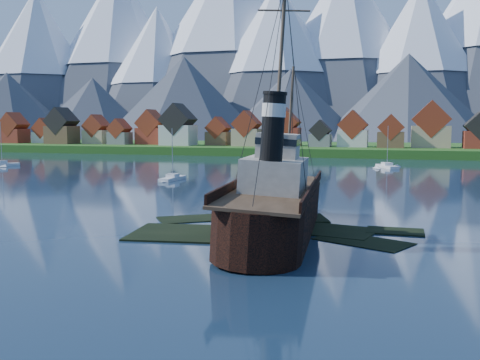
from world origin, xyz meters
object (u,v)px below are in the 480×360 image
(tugboat_wreck, at_px, (277,202))
(sailboat_b, at_px, (2,165))
(sailboat_c, at_px, (269,166))
(sailboat_a, at_px, (173,179))
(sailboat_e, at_px, (387,167))

(tugboat_wreck, relative_size, sailboat_b, 2.58)
(sailboat_b, relative_size, sailboat_c, 1.09)
(tugboat_wreck, xyz_separation_m, sailboat_a, (-32.70, 46.71, -3.06))
(sailboat_a, relative_size, sailboat_c, 0.94)
(sailboat_b, distance_m, sailboat_c, 73.90)
(sailboat_a, bearing_deg, sailboat_e, 48.34)
(sailboat_a, xyz_separation_m, sailboat_b, (-60.50, 20.83, 0.05))
(sailboat_b, relative_size, sailboat_e, 1.10)
(sailboat_a, bearing_deg, sailboat_c, 74.46)
(sailboat_c, bearing_deg, tugboat_wreck, -138.30)
(tugboat_wreck, relative_size, sailboat_e, 2.84)
(sailboat_b, bearing_deg, sailboat_e, 51.04)
(tugboat_wreck, bearing_deg, sailboat_e, 79.15)
(tugboat_wreck, relative_size, sailboat_c, 2.81)
(tugboat_wreck, height_order, sailboat_b, tugboat_wreck)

